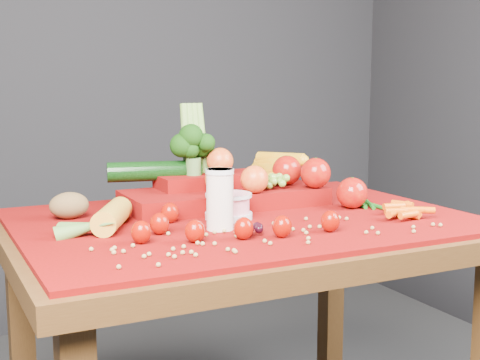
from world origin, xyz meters
name	(u,v)px	position (x,y,z in m)	size (l,w,h in m)	color
table	(244,261)	(0.00, 0.00, 0.66)	(1.10, 0.80, 0.75)	#351E0C
red_cloth	(244,220)	(0.00, 0.00, 0.76)	(1.05, 0.75, 0.01)	#6A0306
milk_glass	(220,197)	(-0.10, -0.09, 0.83)	(0.06, 0.06, 0.13)	beige
yogurt_bowl	(229,205)	(-0.04, 0.00, 0.79)	(0.11, 0.11, 0.06)	silver
strawberry_scatter	(203,223)	(-0.16, -0.13, 0.79)	(0.48, 0.28, 0.05)	#8D0A04
dark_grape_cluster	(253,228)	(-0.06, -0.17, 0.78)	(0.06, 0.05, 0.03)	black
soybean_scatter	(286,233)	(0.00, -0.20, 0.77)	(0.84, 0.24, 0.01)	#9D7F43
corn_ear	(96,224)	(-0.36, -0.01, 0.78)	(0.25, 0.26, 0.06)	gold
potato	(69,206)	(-0.38, 0.17, 0.79)	(0.09, 0.07, 0.06)	brown
baby_carrot_pile	(404,211)	(0.35, -0.17, 0.78)	(0.17, 0.17, 0.03)	#CB4D07
green_bean_pile	(366,204)	(0.35, -0.01, 0.77)	(0.14, 0.12, 0.01)	#135313
produce_mound	(234,183)	(0.05, 0.15, 0.82)	(0.60, 0.36, 0.27)	#6A0306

